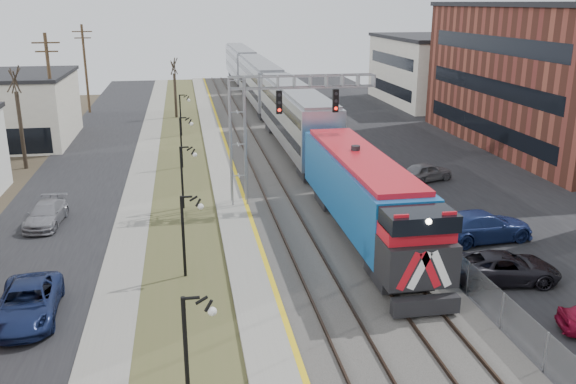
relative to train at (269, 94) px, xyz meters
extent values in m
cube|color=black|center=(-17.00, -21.58, -2.90)|extent=(7.00, 120.00, 0.04)
cube|color=gray|center=(-12.50, -21.58, -2.88)|extent=(2.00, 120.00, 0.08)
cube|color=#4A4D29|center=(-9.50, -21.58, -2.89)|extent=(4.00, 120.00, 0.06)
cube|color=gray|center=(-6.50, -21.58, -2.80)|extent=(2.00, 120.00, 0.24)
cube|color=#595651|center=(-1.50, -21.58, -2.82)|extent=(8.00, 120.00, 0.20)
cube|color=black|center=(10.50, -21.58, -2.90)|extent=(16.00, 120.00, 0.04)
cube|color=gold|center=(-5.62, -21.58, -2.67)|extent=(0.24, 120.00, 0.01)
cube|color=#2D2119|center=(-4.25, -21.58, -2.64)|extent=(0.08, 120.00, 0.15)
cube|color=#2D2119|center=(-2.75, -21.58, -2.64)|extent=(0.08, 120.00, 0.15)
cube|color=#2D2119|center=(-0.75, -21.58, -2.64)|extent=(0.08, 120.00, 0.15)
cube|color=#2D2119|center=(0.75, -21.58, -2.64)|extent=(0.08, 120.00, 0.15)
cube|color=#13569A|center=(0.00, -35.72, -0.44)|extent=(3.00, 17.00, 4.25)
cube|color=black|center=(0.00, -44.42, -2.22)|extent=(2.80, 0.50, 0.70)
cube|color=#A8AAB3|center=(0.00, -15.42, 0.09)|extent=(3.00, 22.00, 5.33)
cube|color=#A8AAB3|center=(0.00, 7.38, 0.09)|extent=(3.00, 22.00, 5.33)
cube|color=#A8AAB3|center=(0.00, 30.18, 0.09)|extent=(3.00, 22.00, 5.33)
cube|color=gray|center=(-6.00, -28.58, 1.08)|extent=(1.00, 1.00, 8.00)
cube|color=gray|center=(-2.00, -28.58, 4.83)|extent=(9.00, 0.80, 0.80)
cube|color=black|center=(-3.50, -29.03, 3.68)|extent=(0.35, 0.25, 1.40)
cube|color=black|center=(0.00, -29.03, 3.68)|extent=(0.35, 0.25, 1.40)
cylinder|color=black|center=(-9.50, -48.58, -0.92)|extent=(0.14, 0.14, 4.00)
cylinder|color=black|center=(-9.50, -38.58, -0.92)|extent=(0.14, 0.14, 4.00)
cylinder|color=black|center=(-9.50, -28.58, -0.92)|extent=(0.14, 0.14, 4.00)
cylinder|color=black|center=(-9.50, -18.58, -0.92)|extent=(0.14, 0.14, 4.00)
cylinder|color=black|center=(-9.50, -6.58, -0.92)|extent=(0.14, 0.14, 4.00)
cylinder|color=#4C3823|center=(-20.00, -11.58, 2.08)|extent=(0.28, 0.28, 10.00)
cylinder|color=#4C3823|center=(-20.00, 8.42, 2.08)|extent=(0.28, 0.28, 10.00)
cube|color=gray|center=(2.70, -21.58, -2.12)|extent=(0.04, 120.00, 1.60)
cube|color=brown|center=(24.50, -16.58, 3.08)|extent=(16.00, 26.00, 12.00)
cube|color=beige|center=(24.50, 8.42, 1.08)|extent=(16.00, 18.00, 8.00)
cylinder|color=#382D23|center=(-21.50, -16.58, 0.06)|extent=(0.30, 0.30, 5.95)
cylinder|color=#382D23|center=(-10.00, 3.42, -0.47)|extent=(0.30, 0.30, 4.90)
imported|color=black|center=(4.99, -41.62, -2.23)|extent=(5.21, 2.96, 1.37)
imported|color=navy|center=(6.35, -36.69, -2.11)|extent=(5.80, 2.87, 1.62)
imported|color=slate|center=(7.76, -25.34, -2.24)|extent=(4.29, 2.81, 1.36)
imported|color=#16224D|center=(-15.82, -41.54, -2.22)|extent=(2.63, 5.18, 1.40)
imported|color=gray|center=(-17.32, -30.14, -2.28)|extent=(2.09, 4.53, 1.28)
camera|label=1|loc=(-9.20, -65.17, 9.44)|focal=38.00mm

